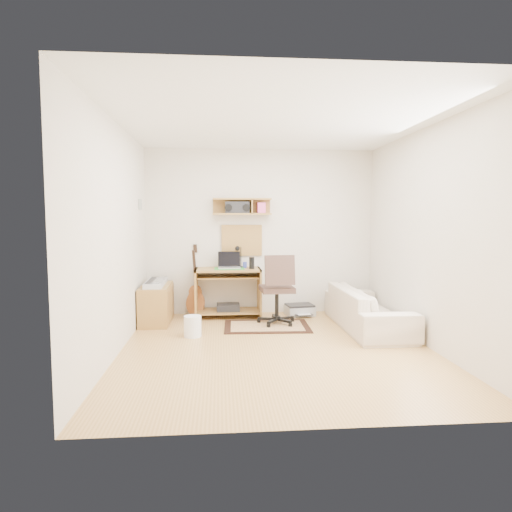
{
  "coord_description": "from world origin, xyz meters",
  "views": [
    {
      "loc": [
        -0.66,
        -5.06,
        1.54
      ],
      "look_at": [
        -0.15,
        1.05,
        1.0
      ],
      "focal_mm": 31.22,
      "sensor_mm": 36.0,
      "label": 1
    }
  ],
  "objects": [
    {
      "name": "wall_photo",
      "position": [
        -1.79,
        1.5,
        1.72
      ],
      "size": [
        0.02,
        0.2,
        0.15
      ],
      "primitive_type": "cube",
      "color": "#4C8CBF",
      "rests_on": "left_wall"
    },
    {
      "name": "desk",
      "position": [
        -0.53,
        1.73,
        0.38
      ],
      "size": [
        1.0,
        0.55,
        0.75
      ],
      "primitive_type": null,
      "color": "#A07538",
      "rests_on": "floor"
    },
    {
      "name": "speaker",
      "position": [
        -0.16,
        1.68,
        0.84
      ],
      "size": [
        0.08,
        0.08,
        0.18
      ],
      "primitive_type": "cylinder",
      "color": "black",
      "rests_on": "desk"
    },
    {
      "name": "back_wall",
      "position": [
        0.0,
        2.0,
        1.3
      ],
      "size": [
        3.6,
        0.01,
        2.6
      ],
      "primitive_type": "cube",
      "color": "beige",
      "rests_on": "ground"
    },
    {
      "name": "boombox",
      "position": [
        -0.37,
        1.87,
        1.68
      ],
      "size": [
        0.37,
        0.17,
        0.19
      ],
      "primitive_type": "cube",
      "color": "black",
      "rests_on": "wall_shelf"
    },
    {
      "name": "cork_board",
      "position": [
        -0.3,
        1.98,
        1.17
      ],
      "size": [
        0.64,
        0.03,
        0.49
      ],
      "primitive_type": "cube",
      "color": "tan",
      "rests_on": "back_wall"
    },
    {
      "name": "desk_lamp",
      "position": [
        -0.32,
        1.87,
        0.92
      ],
      "size": [
        0.11,
        0.11,
        0.34
      ],
      "primitive_type": null,
      "color": "black",
      "rests_on": "desk"
    },
    {
      "name": "sofa",
      "position": [
        1.38,
        0.85,
        0.37
      ],
      "size": [
        0.56,
        1.91,
        0.75
      ],
      "primitive_type": "imported",
      "rotation": [
        0.0,
        0.0,
        1.57
      ],
      "color": "beige",
      "rests_on": "floor"
    },
    {
      "name": "cabinet",
      "position": [
        -1.58,
        1.45,
        0.28
      ],
      "size": [
        0.4,
        0.9,
        0.55
      ],
      "primitive_type": "cube",
      "color": "#A07538",
      "rests_on": "floor"
    },
    {
      "name": "ceiling",
      "position": [
        0.0,
        0.0,
        2.6
      ],
      "size": [
        3.6,
        4.0,
        0.01
      ],
      "primitive_type": "cube",
      "color": "white",
      "rests_on": "ground"
    },
    {
      "name": "wall_shelf",
      "position": [
        -0.3,
        1.88,
        1.7
      ],
      "size": [
        0.9,
        0.25,
        0.26
      ],
      "primitive_type": "cube",
      "color": "#A07538",
      "rests_on": "back_wall"
    },
    {
      "name": "right_wall",
      "position": [
        1.8,
        0.0,
        1.3
      ],
      "size": [
        0.01,
        4.0,
        2.6
      ],
      "primitive_type": "cube",
      "color": "beige",
      "rests_on": "ground"
    },
    {
      "name": "guitar",
      "position": [
        -1.03,
        1.86,
        0.56
      ],
      "size": [
        0.34,
        0.28,
        1.12
      ],
      "primitive_type": null,
      "rotation": [
        0.0,
        0.0,
        -0.34
      ],
      "color": "#B16936",
      "rests_on": "floor"
    },
    {
      "name": "laptop",
      "position": [
        -0.51,
        1.71,
        0.88
      ],
      "size": [
        0.34,
        0.34,
        0.26
      ],
      "primitive_type": null,
      "rotation": [
        0.0,
        0.0,
        0.0
      ],
      "color": "silver",
      "rests_on": "desk"
    },
    {
      "name": "left_wall",
      "position": [
        -1.8,
        0.0,
        1.3
      ],
      "size": [
        0.01,
        4.0,
        2.6
      ],
      "primitive_type": "cube",
      "color": "beige",
      "rests_on": "ground"
    },
    {
      "name": "printer",
      "position": [
        0.6,
        1.75,
        0.09
      ],
      "size": [
        0.47,
        0.39,
        0.16
      ],
      "primitive_type": "cube",
      "rotation": [
        0.0,
        0.0,
        0.14
      ],
      "color": "#A5A8AA",
      "rests_on": "floor"
    },
    {
      "name": "music_keyboard",
      "position": [
        -1.58,
        1.45,
        0.58
      ],
      "size": [
        0.25,
        0.8,
        0.07
      ],
      "primitive_type": "cube",
      "color": "#B2B5BA",
      "rests_on": "cabinet"
    },
    {
      "name": "pencil_cup",
      "position": [
        -0.26,
        1.83,
        0.8
      ],
      "size": [
        0.06,
        0.06,
        0.09
      ],
      "primitive_type": "cylinder",
      "color": "#3846AA",
      "rests_on": "desk"
    },
    {
      "name": "rug",
      "position": [
        0.0,
        1.05,
        0.01
      ],
      "size": [
        1.21,
        0.83,
        0.02
      ],
      "primitive_type": "cube",
      "rotation": [
        0.0,
        0.0,
        -0.04
      ],
      "color": "#CEBE8A",
      "rests_on": "floor"
    },
    {
      "name": "task_chair",
      "position": [
        0.16,
        1.19,
        0.51
      ],
      "size": [
        0.55,
        0.55,
        1.03
      ],
      "primitive_type": null,
      "rotation": [
        0.0,
        0.0,
        0.05
      ],
      "color": "#3A2922",
      "rests_on": "floor"
    },
    {
      "name": "floor",
      "position": [
        0.0,
        0.0,
        -0.01
      ],
      "size": [
        3.6,
        4.0,
        0.01
      ],
      "primitive_type": "cube",
      "color": "tan",
      "rests_on": "ground"
    },
    {
      "name": "waste_basket",
      "position": [
        -1.01,
        0.61,
        0.13
      ],
      "size": [
        0.28,
        0.28,
        0.27
      ],
      "primitive_type": "cylinder",
      "rotation": [
        0.0,
        0.0,
        -0.32
      ],
      "color": "white",
      "rests_on": "floor"
    }
  ]
}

